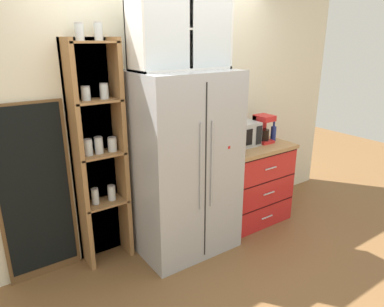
{
  "coord_description": "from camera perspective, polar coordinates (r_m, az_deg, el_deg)",
  "views": [
    {
      "loc": [
        -1.72,
        -2.61,
        2.02
      ],
      "look_at": [
        0.1,
        0.0,
        0.96
      ],
      "focal_mm": 32.76,
      "sensor_mm": 36.0,
      "label": 1
    }
  ],
  "objects": [
    {
      "name": "coffee_maker",
      "position": [
        3.99,
        11.32,
        4.03
      ],
      "size": [
        0.17,
        0.2,
        0.31
      ],
      "color": "red",
      "rests_on": "counter_cabinet"
    },
    {
      "name": "refrigerator",
      "position": [
        3.33,
        -1.41,
        -1.74
      ],
      "size": [
        0.93,
        0.72,
        1.75
      ],
      "color": "#ADAFB5",
      "rests_on": "ground"
    },
    {
      "name": "upper_cabinet",
      "position": [
        3.17,
        -2.1,
        19.55
      ],
      "size": [
        0.89,
        0.32,
        0.67
      ],
      "color": "silver",
      "rests_on": "refrigerator"
    },
    {
      "name": "pantry_shelf_column",
      "position": [
        3.21,
        -15.05,
        0.41
      ],
      "size": [
        0.46,
        0.27,
        2.14
      ],
      "color": "brown",
      "rests_on": "ground"
    },
    {
      "name": "microwave",
      "position": [
        3.79,
        7.32,
        3.13
      ],
      "size": [
        0.44,
        0.33,
        0.26
      ],
      "color": "#ADAFB5",
      "rests_on": "counter_cabinet"
    },
    {
      "name": "bottle_cobalt",
      "position": [
        4.07,
        13.12,
        3.48
      ],
      "size": [
        0.06,
        0.06,
        0.24
      ],
      "color": "navy",
      "rests_on": "counter_cabinet"
    },
    {
      "name": "chalkboard_menu",
      "position": [
        3.22,
        -24.12,
        -6.01
      ],
      "size": [
        0.6,
        0.04,
        1.55
      ],
      "color": "brown",
      "rests_on": "ground"
    },
    {
      "name": "wall_back_cream",
      "position": [
        3.54,
        -5.03,
        6.17
      ],
      "size": [
        4.94,
        0.1,
        2.55
      ],
      "primitive_type": "cube",
      "color": "silver",
      "rests_on": "ground"
    },
    {
      "name": "mug_red",
      "position": [
        3.91,
        9.43,
        2.18
      ],
      "size": [
        0.12,
        0.08,
        0.09
      ],
      "color": "red",
      "rests_on": "counter_cabinet"
    },
    {
      "name": "ground_plane",
      "position": [
        3.72,
        -1.28,
        -14.51
      ],
      "size": [
        10.63,
        10.63,
        0.0
      ],
      "primitive_type": "plane",
      "color": "brown"
    },
    {
      "name": "counter_cabinet",
      "position": [
        4.06,
        9.21,
        -4.59
      ],
      "size": [
        0.86,
        0.64,
        0.9
      ],
      "color": "red",
      "rests_on": "ground"
    }
  ]
}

